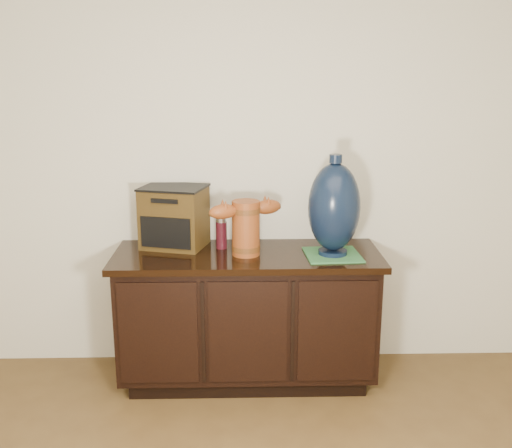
{
  "coord_description": "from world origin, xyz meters",
  "views": [
    {
      "loc": [
        -0.03,
        -0.9,
        1.73
      ],
      "look_at": [
        0.05,
        2.18,
        0.93
      ],
      "focal_mm": 42.0,
      "sensor_mm": 36.0,
      "label": 1
    }
  ],
  "objects_px": {
    "terracotta_vessel": "(246,225)",
    "spray_can": "(221,233)",
    "sideboard": "(247,316)",
    "lamp_base": "(334,208)",
    "tv_radio": "(174,217)"
  },
  "relations": [
    {
      "from": "terracotta_vessel",
      "to": "lamp_base",
      "type": "height_order",
      "value": "lamp_base"
    },
    {
      "from": "sideboard",
      "to": "tv_radio",
      "type": "bearing_deg",
      "value": 160.5
    },
    {
      "from": "spray_can",
      "to": "tv_radio",
      "type": "bearing_deg",
      "value": 170.18
    },
    {
      "from": "sideboard",
      "to": "terracotta_vessel",
      "type": "bearing_deg",
      "value": -103.36
    },
    {
      "from": "terracotta_vessel",
      "to": "spray_can",
      "type": "bearing_deg",
      "value": 113.38
    },
    {
      "from": "sideboard",
      "to": "spray_can",
      "type": "xyz_separation_m",
      "value": [
        -0.14,
        0.1,
        0.46
      ]
    },
    {
      "from": "sideboard",
      "to": "spray_can",
      "type": "height_order",
      "value": "spray_can"
    },
    {
      "from": "terracotta_vessel",
      "to": "spray_can",
      "type": "height_order",
      "value": "terracotta_vessel"
    },
    {
      "from": "sideboard",
      "to": "lamp_base",
      "type": "xyz_separation_m",
      "value": [
        0.46,
        -0.05,
        0.63
      ]
    },
    {
      "from": "sideboard",
      "to": "tv_radio",
      "type": "height_order",
      "value": "tv_radio"
    },
    {
      "from": "lamp_base",
      "to": "terracotta_vessel",
      "type": "bearing_deg",
      "value": 176.71
    },
    {
      "from": "terracotta_vessel",
      "to": "lamp_base",
      "type": "xyz_separation_m",
      "value": [
        0.47,
        -0.03,
        0.1
      ]
    },
    {
      "from": "tv_radio",
      "to": "lamp_base",
      "type": "bearing_deg",
      "value": 2.48
    },
    {
      "from": "tv_radio",
      "to": "spray_can",
      "type": "xyz_separation_m",
      "value": [
        0.26,
        -0.05,
        -0.08
      ]
    },
    {
      "from": "tv_radio",
      "to": "lamp_base",
      "type": "height_order",
      "value": "lamp_base"
    }
  ]
}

